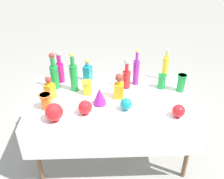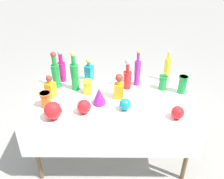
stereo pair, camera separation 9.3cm
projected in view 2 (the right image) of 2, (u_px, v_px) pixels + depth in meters
ground_plane at (112, 151)px, 2.94m from camera, size 40.00×40.00×0.00m
display_table at (112, 105)px, 2.54m from camera, size 1.67×0.96×0.76m
tall_bottle_0 at (167, 68)px, 2.76m from camera, size 0.07×0.07×0.37m
tall_bottle_1 at (127, 77)px, 2.63m from camera, size 0.08×0.08×0.34m
tall_bottle_2 at (137, 71)px, 2.68m from camera, size 0.07×0.07×0.41m
tall_bottle_3 at (56, 73)px, 2.64m from camera, size 0.08×0.08×0.41m
tall_bottle_4 at (75, 75)px, 2.59m from camera, size 0.08×0.08×0.43m
tall_bottle_5 at (62, 69)px, 2.76m from camera, size 0.08×0.08×0.37m
square_decanter_0 at (89, 71)px, 2.79m from camera, size 0.11×0.11×0.27m
square_decanter_1 at (119, 87)px, 2.48m from camera, size 0.10×0.10×0.27m
square_decanter_2 at (50, 87)px, 2.51m from camera, size 0.12×0.12×0.24m
slender_vase_0 at (183, 84)px, 2.57m from camera, size 0.10×0.10×0.19m
slender_vase_1 at (87, 87)px, 2.57m from camera, size 0.11×0.11×0.15m
slender_vase_2 at (46, 99)px, 2.37m from camera, size 0.12×0.12×0.16m
slender_vase_3 at (163, 82)px, 2.64m from camera, size 0.09×0.09×0.16m
fluted_vase_0 at (99, 96)px, 2.41m from camera, size 0.14×0.14×0.18m
round_bowl_0 at (125, 104)px, 2.33m from camera, size 0.11×0.11×0.12m
round_bowl_1 at (53, 111)px, 2.21m from camera, size 0.16×0.16×0.17m
round_bowl_2 at (178, 113)px, 2.22m from camera, size 0.12×0.12×0.13m
round_bowl_3 at (84, 107)px, 2.28m from camera, size 0.13×0.13×0.14m
price_tag_left at (157, 124)px, 2.15m from camera, size 0.05×0.03×0.05m
cardboard_box_behind_left at (93, 93)px, 3.79m from camera, size 0.45×0.45×0.34m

